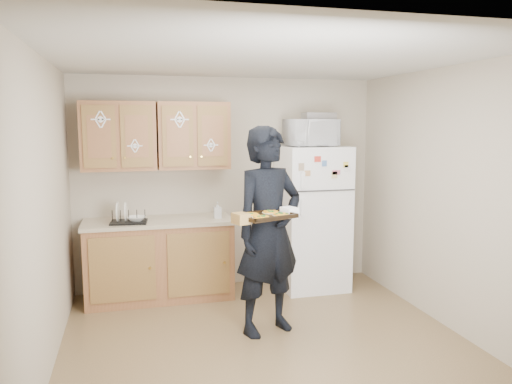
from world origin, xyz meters
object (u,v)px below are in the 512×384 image
(baking_tray, at_px, (266,216))
(dish_rack, at_px, (129,216))
(refrigerator, at_px, (312,218))
(person, at_px, (269,231))
(microwave, at_px, (311,133))

(baking_tray, bearing_deg, dish_rack, 109.81)
(refrigerator, relative_size, person, 0.88)
(dish_rack, bearing_deg, refrigerator, 1.22)
(refrigerator, distance_m, baking_tray, 1.74)
(baking_tray, xyz_separation_m, dish_rack, (-1.15, 1.36, -0.19))
(refrigerator, height_order, microwave, microwave)
(microwave, xyz_separation_m, dish_rack, (-2.07, 0.00, -0.88))
(person, relative_size, baking_tray, 4.24)
(microwave, bearing_deg, baking_tray, -130.71)
(refrigerator, distance_m, person, 1.42)
(person, height_order, dish_rack, person)
(baking_tray, bearing_deg, refrigerator, 35.10)
(dish_rack, bearing_deg, person, -40.68)
(dish_rack, bearing_deg, baking_tray, -49.75)
(baking_tray, height_order, microwave, microwave)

